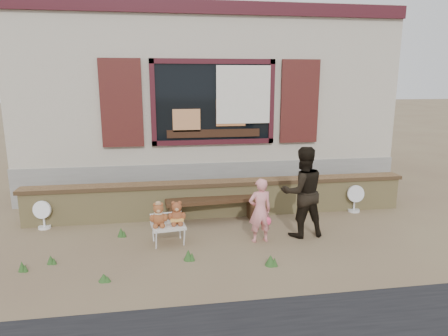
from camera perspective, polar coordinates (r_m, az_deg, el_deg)
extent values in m
plane|color=brown|center=(6.66, 0.82, -9.55)|extent=(80.00, 80.00, 0.00)
cube|color=gray|center=(10.63, -3.35, 12.01)|extent=(8.00, 5.00, 3.20)
cube|color=gray|center=(10.84, -3.22, 1.38)|extent=(8.04, 5.04, 0.80)
cube|color=black|center=(8.13, -1.53, 9.36)|extent=(2.30, 0.04, 1.50)
cube|color=#3E1219|center=(8.10, -1.54, 15.00)|extent=(2.50, 0.08, 0.10)
cube|color=#3E1219|center=(8.19, -1.48, 3.75)|extent=(2.50, 0.08, 0.10)
cube|color=#3E1219|center=(8.04, -10.13, 9.13)|extent=(0.10, 0.08, 1.70)
cube|color=#3E1219|center=(8.35, 6.79, 9.36)|extent=(0.10, 0.08, 1.70)
cube|color=#3D1016|center=(8.07, -14.44, 8.94)|extent=(0.80, 0.07, 1.70)
cube|color=#3D1016|center=(8.52, 10.75, 9.29)|extent=(0.80, 0.07, 1.70)
cube|color=silver|center=(8.15, 2.79, 10.41)|extent=(1.10, 0.02, 1.15)
cube|color=#3E1219|center=(8.23, -1.62, 21.97)|extent=(8.00, 0.12, 0.25)
cube|color=black|center=(8.16, -1.47, 4.99)|extent=(1.90, 0.06, 0.16)
cube|color=tan|center=(8.07, -5.38, 6.79)|extent=(0.55, 0.06, 0.45)
cube|color=#E08447|center=(8.17, 0.97, 7.97)|extent=(0.60, 0.06, 0.55)
cube|color=tan|center=(7.49, -0.48, -4.56)|extent=(7.00, 0.30, 0.60)
cube|color=brown|center=(7.40, -0.48, -2.12)|extent=(7.10, 0.36, 0.07)
cube|color=#362213|center=(7.16, -1.71, -4.60)|extent=(1.68, 0.49, 0.06)
cube|color=#362213|center=(7.12, -7.45, -6.65)|extent=(0.13, 0.32, 0.35)
cube|color=#362213|center=(7.41, 3.82, -5.80)|extent=(0.13, 0.32, 0.35)
cube|color=beige|center=(6.31, -7.99, -8.16)|extent=(0.56, 0.51, 0.04)
cylinder|color=silver|center=(6.16, -9.65, -10.29)|extent=(0.03, 0.03, 0.27)
cylinder|color=silver|center=(6.22, -5.70, -9.94)|extent=(0.03, 0.03, 0.27)
cylinder|color=silver|center=(6.52, -10.08, -9.00)|extent=(0.03, 0.03, 0.27)
cylinder|color=silver|center=(6.57, -6.36, -8.68)|extent=(0.03, 0.03, 0.27)
imported|color=pink|center=(6.27, 5.17, -6.05)|extent=(0.39, 0.28, 1.02)
imported|color=black|center=(6.54, 11.13, -3.37)|extent=(0.76, 0.61, 1.48)
cylinder|color=white|center=(7.60, -24.24, -7.71)|extent=(0.21, 0.21, 0.04)
cylinder|color=white|center=(7.55, -24.34, -6.76)|extent=(0.03, 0.03, 0.27)
cylinder|color=white|center=(7.50, -24.47, -5.38)|extent=(0.32, 0.16, 0.31)
cylinder|color=silver|center=(8.17, 18.03, -5.79)|extent=(0.22, 0.22, 0.04)
cylinder|color=silver|center=(8.13, 18.10, -4.83)|extent=(0.04, 0.04, 0.29)
cylinder|color=silver|center=(8.07, 18.20, -3.45)|extent=(0.33, 0.12, 0.33)
cone|color=#2D5522|center=(5.67, 6.66, -12.93)|extent=(0.16, 0.16, 0.15)
cone|color=#2D5522|center=(6.12, -26.90, -12.41)|extent=(0.11, 0.11, 0.14)
cone|color=#2D5522|center=(6.79, -14.50, -8.85)|extent=(0.12, 0.12, 0.15)
cone|color=#2D5522|center=(5.81, -5.12, -12.25)|extent=(0.14, 0.14, 0.16)
cone|color=#2D5522|center=(6.18, -23.51, -11.89)|extent=(0.11, 0.11, 0.12)
cone|color=#2D5522|center=(5.48, -16.80, -14.73)|extent=(0.14, 0.14, 0.10)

